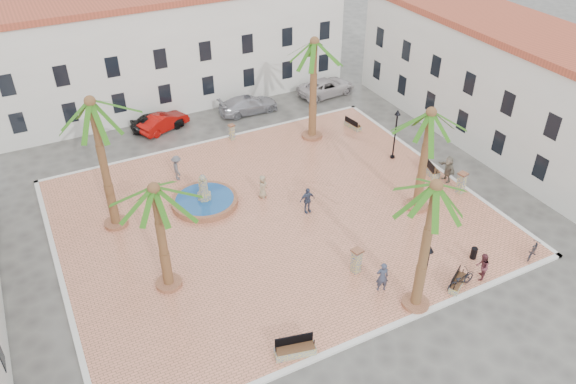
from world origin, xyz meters
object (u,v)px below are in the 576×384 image
object	(u,v)px
fountain	(205,200)
bench_se	(457,283)
lamppost_s	(427,265)
lamppost_e	(396,126)
pedestrian_fountain_a	(263,187)
car_white	(326,87)
bench_ne	(353,125)
car_red	(164,122)
palm_nw	(93,116)
palm_sw	(156,201)
bicycle_a	(461,280)
pedestrian_north	(177,168)
palm_ne	(314,53)
pedestrian_fountain_b	(307,200)
car_black	(157,121)
bollard_n	(232,132)
bench_s	(295,350)
bench_e	(430,169)
bicycle_b	(533,250)
litter_bin	(474,253)
cyclist_b	(482,267)
pedestrian_east	(448,169)
palm_s	(434,200)
bollard_e	(461,183)
palm_e	(429,125)
cyclist_a	(382,277)

from	to	relation	value
fountain	bench_se	distance (m)	16.45
lamppost_s	lamppost_e	xyz separation A→B (m)	(7.50, 12.78, 0.01)
pedestrian_fountain_a	car_white	bearing A→B (deg)	6.52
bench_ne	car_red	distance (m)	15.25
palm_nw	lamppost_e	distance (m)	20.66
fountain	palm_sw	size ratio (longest dim) A/B	0.65
lamppost_s	bicycle_a	xyz separation A→B (m)	(2.65, 0.00, -2.14)
lamppost_s	pedestrian_north	distance (m)	18.85
palm_ne	pedestrian_fountain_b	xyz separation A→B (m)	(-5.14, -8.55, -5.93)
palm_nw	bench_se	size ratio (longest dim) A/B	5.26
car_black	fountain	bearing A→B (deg)	178.87
lamppost_e	pedestrian_fountain_b	world-z (taller)	lamppost_e
bollard_n	pedestrian_north	bearing A→B (deg)	-147.01
bench_s	pedestrian_fountain_b	size ratio (longest dim) A/B	1.14
palm_ne	bicycle_a	world-z (taller)	palm_ne
bench_e	car_red	xyz separation A→B (m)	(-14.80, 15.12, 0.25)
fountain	bicycle_b	size ratio (longest dim) A/B	2.66
bench_se	litter_bin	world-z (taller)	bench_se
bollard_n	pedestrian_fountain_b	size ratio (longest dim) A/B	0.70
bollard_n	cyclist_b	xyz separation A→B (m)	(6.06, -20.80, 0.19)
palm_sw	bench_se	world-z (taller)	palm_sw
pedestrian_east	palm_nw	bearing A→B (deg)	-96.90
palm_s	bench_se	distance (m)	7.00
bench_se	litter_bin	distance (m)	2.74
bollard_e	pedestrian_north	distance (m)	19.26
palm_nw	bench_se	world-z (taller)	palm_nw
palm_s	bench_e	xyz separation A→B (m)	(8.93, 9.90, -6.34)
pedestrian_fountain_a	pedestrian_fountain_b	distance (m)	3.35
palm_nw	pedestrian_fountain_a	world-z (taller)	palm_nw
bicycle_a	car_white	distance (m)	25.68
palm_s	car_red	xyz separation A→B (m)	(-5.87, 25.02, -6.09)
car_white	palm_e	bearing A→B (deg)	162.67
cyclist_b	pedestrian_fountain_b	xyz separation A→B (m)	(-5.47, 9.74, 0.06)
bollard_n	bollard_e	xyz separation A→B (m)	(10.78, -13.83, 0.15)
cyclist_b	bicycle_b	world-z (taller)	cyclist_b
palm_s	cyclist_a	bearing A→B (deg)	119.19
palm_sw	pedestrian_fountain_a	xyz separation A→B (m)	(8.06, 5.25, -4.73)
fountain	pedestrian_fountain_a	world-z (taller)	fountain
bench_ne	pedestrian_north	xyz separation A→B (m)	(-14.92, -0.90, 0.68)
bollard_e	bicycle_b	size ratio (longest dim) A/B	0.95
bench_s	car_black	distance (m)	25.36
bollard_n	cyclist_b	size ratio (longest dim) A/B	0.75
palm_nw	litter_bin	size ratio (longest dim) A/B	12.13
car_red	cyclist_a	bearing A→B (deg)	168.98
palm_e	pedestrian_east	world-z (taller)	palm_e
palm_e	lamppost_s	world-z (taller)	palm_e
bench_se	pedestrian_east	size ratio (longest dim) A/B	0.86
litter_bin	pedestrian_east	xyz separation A→B (m)	(4.05, 7.10, 0.60)
litter_bin	pedestrian_fountain_a	size ratio (longest dim) A/B	0.44
lamppost_e	bicycle_a	xyz separation A→B (m)	(-4.84, -12.78, -2.14)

